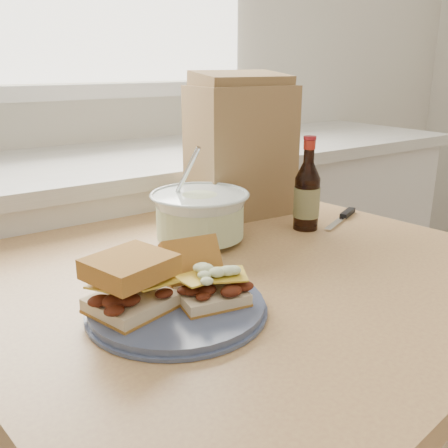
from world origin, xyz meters
TOP-DOWN VIEW (x-y plane):
  - wall_back at (0.00, 2.00)m, footprint 4.00×0.02m
  - cabinet_run at (-0.00, 1.70)m, footprint 2.50×0.64m
  - dining_table at (-0.13, 1.00)m, footprint 1.13×1.13m
  - plate at (-0.32, 0.87)m, footprint 0.28×0.28m
  - sandwich_left at (-0.38, 0.89)m, footprint 0.14×0.13m
  - sandwich_right at (-0.27, 0.87)m, footprint 0.12×0.16m
  - coleslaw_bowl at (-0.11, 1.13)m, footprint 0.21×0.21m
  - beer_bottle at (0.14, 1.07)m, footprint 0.06×0.06m
  - knife at (0.29, 1.07)m, footprint 0.18×0.09m
  - paper_bag at (0.09, 1.26)m, footprint 0.26×0.18m

SIDE VIEW (x-z plane):
  - cabinet_run at x=0.00m, z-range 0.00..0.94m
  - dining_table at x=-0.13m, z-range 0.30..1.13m
  - knife at x=0.29m, z-range 0.84..0.85m
  - plate at x=-0.32m, z-range 0.84..0.86m
  - sandwich_right at x=-0.27m, z-range 0.84..0.93m
  - coleslaw_bowl at x=-0.11m, z-range 0.79..1.00m
  - sandwich_left at x=-0.38m, z-range 0.86..0.94m
  - beer_bottle at x=0.14m, z-range 0.81..1.03m
  - paper_bag at x=0.09m, z-range 0.84..1.16m
  - wall_back at x=0.00m, z-range 0.00..2.70m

